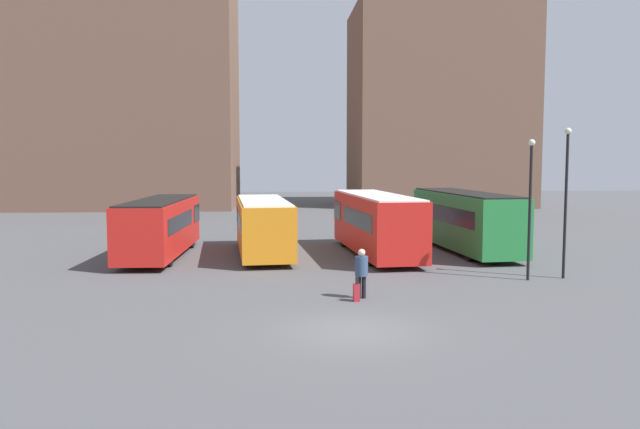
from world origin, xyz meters
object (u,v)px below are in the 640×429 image
object	(u,v)px
bus_1	(263,225)
bus_2	(376,222)
suitcase	(356,292)
lamp_post_0	(566,192)
bus_0	(161,225)
lamp_post_1	(530,198)
bus_3	(464,219)
traveler	(362,269)

from	to	relation	value
bus_1	bus_2	world-z (taller)	bus_2
suitcase	lamp_post_0	world-z (taller)	lamp_post_0
bus_0	lamp_post_1	distance (m)	18.24
bus_0	suitcase	world-z (taller)	bus_0
bus_1	lamp_post_1	world-z (taller)	lamp_post_1
bus_3	traveler	world-z (taller)	bus_3
bus_2	suitcase	bearing A→B (deg)	162.56
bus_0	traveler	bearing A→B (deg)	-137.56
bus_0	bus_1	xyz separation A→B (m)	(5.29, 0.09, -0.02)
bus_0	suitcase	size ratio (longest dim) A/B	11.25
traveler	suitcase	distance (m)	0.91
bus_3	lamp_post_1	world-z (taller)	lamp_post_1
bus_2	lamp_post_0	bearing A→B (deg)	-140.75
bus_2	lamp_post_0	world-z (taller)	lamp_post_0
bus_0	bus_3	bearing A→B (deg)	-85.30
bus_0	bus_1	size ratio (longest dim) A/B	1.05
bus_1	lamp_post_0	distance (m)	14.99
bus_1	lamp_post_0	xyz separation A→B (m)	(12.81, -7.49, 2.09)
bus_0	bus_2	size ratio (longest dim) A/B	0.94
bus_0	bus_1	world-z (taller)	bus_0
bus_0	bus_3	distance (m)	16.33
bus_0	lamp_post_1	size ratio (longest dim) A/B	1.73
bus_0	lamp_post_0	distance (m)	19.67
bus_2	bus_3	distance (m)	5.20
bus_1	bus_3	size ratio (longest dim) A/B	0.89
suitcase	bus_0	bearing A→B (deg)	37.47
traveler	lamp_post_0	world-z (taller)	lamp_post_0
bus_3	traveler	distance (m)	13.51
bus_3	suitcase	world-z (taller)	bus_3
traveler	suitcase	bearing A→B (deg)	151.06
bus_3	bus_2	bearing A→B (deg)	97.18
bus_2	suitcase	size ratio (longest dim) A/B	11.94
bus_1	suitcase	bearing A→B (deg)	-167.30
traveler	lamp_post_1	size ratio (longest dim) A/B	0.31
suitcase	bus_1	bearing A→B (deg)	16.40
suitcase	bus_2	bearing A→B (deg)	-13.76
traveler	lamp_post_1	bearing A→B (deg)	-69.76
bus_2	bus_1	bearing A→B (deg)	81.78
suitcase	lamp_post_1	xyz separation A→B (m)	(7.65, 3.35, 3.11)
bus_0	lamp_post_0	xyz separation A→B (m)	(18.10, -7.40, 2.07)
bus_0	lamp_post_1	bearing A→B (deg)	-113.12
bus_1	bus_3	distance (m)	11.04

